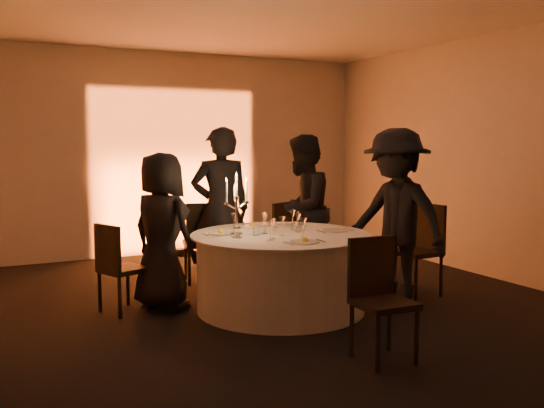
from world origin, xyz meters
name	(u,v)px	position (x,y,z in m)	size (l,w,h in m)	color
floor	(281,309)	(0.00, 0.00, 0.00)	(7.00, 7.00, 0.00)	black
ceiling	(281,4)	(0.00, 0.00, 3.00)	(7.00, 7.00, 0.00)	silver
wall_back	(175,154)	(0.00, 3.50, 1.50)	(7.00, 7.00, 0.00)	beige
wall_right	(503,157)	(3.00, 0.00, 1.50)	(7.00, 7.00, 0.00)	beige
uplighter_fixture	(183,252)	(0.00, 3.20, 0.05)	(0.25, 0.12, 0.10)	black
banquet_table	(281,272)	(0.00, 0.00, 0.38)	(1.80, 1.80, 0.77)	black
chair_left	(117,263)	(-1.50, 0.58, 0.50)	(0.51, 0.51, 0.89)	black
chair_back_left	(203,238)	(-0.32, 1.40, 0.55)	(0.50, 0.50, 0.97)	black
chair_back_right	(278,235)	(0.61, 1.28, 0.53)	(0.54, 0.54, 0.95)	black
chair_right	(422,244)	(1.66, -0.15, 0.57)	(0.48, 0.48, 1.00)	black
chair_front	(379,291)	(0.06, -1.55, 0.53)	(0.43, 0.43, 0.94)	black
guest_left	(162,231)	(-1.05, 0.56, 0.79)	(0.77, 0.50, 1.58)	black
guest_back_left	(221,209)	(-0.23, 1.06, 0.92)	(0.67, 0.44, 1.85)	black
guest_back_right	(303,209)	(0.78, 0.96, 0.88)	(0.86, 0.67, 1.77)	black
guest_right	(396,217)	(1.16, -0.34, 0.91)	(1.18, 0.68, 1.82)	black
plate_left	(221,232)	(-0.54, 0.24, 0.79)	(0.36, 0.26, 0.08)	white
plate_back_left	(253,226)	(-0.06, 0.54, 0.79)	(0.36, 0.27, 0.08)	white
plate_back_right	(288,226)	(0.31, 0.45, 0.78)	(0.35, 0.26, 0.01)	white
plate_right	(335,230)	(0.58, -0.09, 0.78)	(0.36, 0.26, 0.01)	white
plate_front	(305,241)	(-0.05, -0.57, 0.79)	(0.36, 0.27, 0.08)	white
coffee_cup	(237,235)	(-0.48, -0.03, 0.80)	(0.11, 0.11, 0.07)	white
candelabra	(237,213)	(-0.43, 0.11, 0.99)	(0.26, 0.12, 0.62)	silver
wine_glass_a	(293,215)	(0.32, 0.34, 0.91)	(0.07, 0.07, 0.19)	white
wine_glass_b	(303,224)	(0.08, -0.32, 0.91)	(0.07, 0.07, 0.19)	white
wine_glass_c	(263,217)	(-0.07, 0.27, 0.91)	(0.07, 0.07, 0.19)	white
wine_glass_d	(273,224)	(-0.20, -0.23, 0.91)	(0.07, 0.07, 0.19)	white
wine_glass_e	(234,218)	(-0.36, 0.35, 0.91)	(0.07, 0.07, 0.19)	white
wine_glass_f	(282,222)	(-0.05, -0.12, 0.91)	(0.07, 0.07, 0.19)	white
wine_glass_g	(298,219)	(0.21, 0.03, 0.91)	(0.07, 0.07, 0.19)	white
wine_glass_h	(271,226)	(-0.27, -0.31, 0.91)	(0.07, 0.07, 0.19)	white
wine_glass_i	(265,220)	(-0.14, 0.07, 0.91)	(0.07, 0.07, 0.19)	white
tumbler_a	(294,226)	(0.24, 0.16, 0.82)	(0.07, 0.07, 0.09)	white
tumbler_b	(302,226)	(0.29, 0.08, 0.82)	(0.07, 0.07, 0.09)	white
tumbler_c	(256,231)	(-0.26, 0.01, 0.82)	(0.07, 0.07, 0.09)	white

